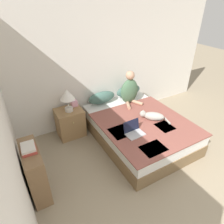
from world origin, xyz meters
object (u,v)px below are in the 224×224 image
object	(u,v)px
cat_tabby	(152,116)
table_lamp	(67,96)
pillow_near	(102,98)
laptop_open	(134,131)
bookshelf	(35,172)
bed	(138,129)
tissue_box	(74,103)
pillow_far	(128,91)
book_stack_top	(29,149)
nightstand	(70,122)
person_sitting	(130,90)

from	to	relation	value
cat_tabby	table_lamp	world-z (taller)	table_lamp
pillow_near	table_lamp	size ratio (longest dim) A/B	1.36
laptop_open	bookshelf	xyz separation A→B (m)	(-1.65, 0.06, -0.14)
bed	tissue_box	world-z (taller)	tissue_box
pillow_far	cat_tabby	xyz separation A→B (m)	(-0.16, -1.06, -0.05)
tissue_box	table_lamp	bearing A→B (deg)	-138.67
laptop_open	book_stack_top	xyz separation A→B (m)	(-1.65, 0.06, 0.29)
cat_tabby	laptop_open	xyz separation A→B (m)	(-0.55, -0.18, -0.04)
table_lamp	pillow_far	bearing A→B (deg)	4.68
pillow_far	table_lamp	size ratio (longest dim) A/B	1.36
tissue_box	book_stack_top	world-z (taller)	book_stack_top
bed	nightstand	xyz separation A→B (m)	(-1.12, 0.81, 0.05)
laptop_open	bookshelf	bearing A→B (deg)	175.41
nightstand	book_stack_top	world-z (taller)	book_stack_top
pillow_far	cat_tabby	distance (m)	1.07
tissue_box	bookshelf	size ratio (longest dim) A/B	0.18
pillow_near	bookshelf	bearing A→B (deg)	-144.79
person_sitting	nightstand	size ratio (longest dim) A/B	1.24
bed	bookshelf	bearing A→B (deg)	-172.36
pillow_near	laptop_open	xyz separation A→B (m)	(-0.02, -1.24, -0.08)
person_sitting	tissue_box	distance (m)	1.19
cat_tabby	table_lamp	size ratio (longest dim) A/B	1.07
cat_tabby	table_lamp	bearing A→B (deg)	7.25
pillow_far	laptop_open	world-z (taller)	pillow_far
bed	pillow_far	distance (m)	1.04
pillow_near	laptop_open	distance (m)	1.24
nightstand	bookshelf	bearing A→B (deg)	-129.39
laptop_open	table_lamp	size ratio (longest dim) A/B	0.72
pillow_far	bookshelf	distance (m)	2.64
bookshelf	book_stack_top	world-z (taller)	book_stack_top
pillow_near	book_stack_top	distance (m)	2.05
nightstand	book_stack_top	size ratio (longest dim) A/B	2.34
pillow_near	person_sitting	size ratio (longest dim) A/B	0.86
cat_tabby	tissue_box	bearing A→B (deg)	-0.38
tissue_box	person_sitting	bearing A→B (deg)	-14.59
person_sitting	nightstand	xyz separation A→B (m)	(-1.30, 0.18, -0.50)
laptop_open	nightstand	world-z (taller)	laptop_open
laptop_open	table_lamp	world-z (taller)	table_lamp
pillow_far	person_sitting	bearing A→B (deg)	-120.18
cat_tabby	book_stack_top	distance (m)	2.21
bed	cat_tabby	distance (m)	0.41
table_lamp	bookshelf	world-z (taller)	table_lamp
nightstand	book_stack_top	distance (m)	1.50
bed	book_stack_top	world-z (taller)	book_stack_top
pillow_near	person_sitting	world-z (taller)	person_sitting
pillow_near	table_lamp	xyz separation A→B (m)	(-0.77, -0.12, 0.28)
bed	nightstand	distance (m)	1.38
laptop_open	tissue_box	size ratio (longest dim) A/B	2.30
pillow_far	book_stack_top	size ratio (longest dim) A/B	2.49
bed	cat_tabby	world-z (taller)	cat_tabby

